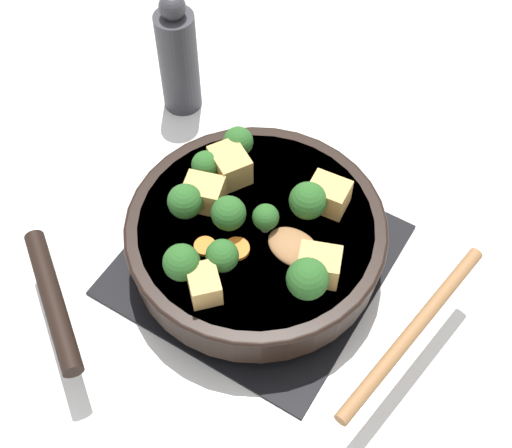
{
  "coord_description": "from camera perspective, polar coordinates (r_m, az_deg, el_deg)",
  "views": [
    {
      "loc": [
        -0.26,
        0.42,
        0.78
      ],
      "look_at": [
        0.0,
        0.0,
        0.08
      ],
      "focal_mm": 50.0,
      "sensor_mm": 36.0,
      "label": 1
    }
  ],
  "objects": [
    {
      "name": "broccoli_floret_west_rim",
      "position": [
        0.83,
        -2.21,
        0.84
      ],
      "size": [
        0.04,
        0.04,
        0.05
      ],
      "color": "#709956",
      "rests_on": "skillet_pan"
    },
    {
      "name": "tofu_cube_back_piece",
      "position": [
        0.86,
        -4.19,
        2.45
      ],
      "size": [
        0.06,
        0.05,
        0.04
      ],
      "primitive_type": "cube",
      "rotation": [
        0.0,
        0.0,
        3.44
      ],
      "color": "tan",
      "rests_on": "skillet_pan"
    },
    {
      "name": "broccoli_floret_mid_floret",
      "position": [
        0.8,
        -5.97,
        -3.1
      ],
      "size": [
        0.04,
        0.04,
        0.05
      ],
      "color": "#709956",
      "rests_on": "skillet_pan"
    },
    {
      "name": "tofu_cube_east_chunk",
      "position": [
        0.79,
        -4.22,
        -4.82
      ],
      "size": [
        0.05,
        0.05,
        0.03
      ],
      "primitive_type": "cube",
      "rotation": [
        0.0,
        0.0,
        2.37
      ],
      "color": "tan",
      "rests_on": "skillet_pan"
    },
    {
      "name": "carrot_slice_orange_thin",
      "position": [
        0.83,
        -1.73,
        -1.91
      ],
      "size": [
        0.03,
        0.03,
        0.01
      ],
      "primitive_type": "cylinder",
      "color": "orange",
      "rests_on": "skillet_pan"
    },
    {
      "name": "broccoli_floret_east_rim",
      "position": [
        0.78,
        4.13,
        -4.42
      ],
      "size": [
        0.05,
        0.05,
        0.05
      ],
      "color": "#709956",
      "rests_on": "skillet_pan"
    },
    {
      "name": "skillet_pan",
      "position": [
        0.87,
        -0.16,
        -0.96
      ],
      "size": [
        0.39,
        0.43,
        0.06
      ],
      "color": "black",
      "rests_on": "front_burner_grate"
    },
    {
      "name": "broccoli_floret_north_edge",
      "position": [
        0.83,
        0.87,
        0.64
      ],
      "size": [
        0.03,
        0.03,
        0.04
      ],
      "color": "#709956",
      "rests_on": "skillet_pan"
    },
    {
      "name": "broccoli_floret_small_inner",
      "position": [
        0.8,
        -2.5,
        -2.7
      ],
      "size": [
        0.04,
        0.04,
        0.05
      ],
      "color": "#709956",
      "rests_on": "skillet_pan"
    },
    {
      "name": "broccoli_floret_near_spoon",
      "position": [
        0.85,
        -5.69,
        1.8
      ],
      "size": [
        0.04,
        0.04,
        0.05
      ],
      "color": "#709956",
      "rests_on": "skillet_pan"
    },
    {
      "name": "wooden_spoon",
      "position": [
        0.8,
        8.53,
        -5.67
      ],
      "size": [
        0.23,
        0.26,
        0.02
      ],
      "color": "olive",
      "rests_on": "skillet_pan"
    },
    {
      "name": "ground_plane",
      "position": [
        0.92,
        -0.0,
        -2.89
      ],
      "size": [
        2.4,
        2.4,
        0.0
      ],
      "primitive_type": "plane",
      "color": "silver"
    },
    {
      "name": "carrot_slice_near_center",
      "position": [
        0.84,
        -4.1,
        -1.79
      ],
      "size": [
        0.03,
        0.03,
        0.01
      ],
      "primitive_type": "cylinder",
      "color": "orange",
      "rests_on": "skillet_pan"
    },
    {
      "name": "tofu_cube_center_large",
      "position": [
        0.86,
        5.81,
        2.32
      ],
      "size": [
        0.05,
        0.04,
        0.04
      ],
      "primitive_type": "cube",
      "rotation": [
        0.0,
        0.0,
        0.09
      ],
      "color": "tan",
      "rests_on": "skillet_pan"
    },
    {
      "name": "broccoli_floret_tall_stem",
      "position": [
        0.9,
        -1.44,
        6.58
      ],
      "size": [
        0.04,
        0.04,
        0.05
      ],
      "color": "#709956",
      "rests_on": "skillet_pan"
    },
    {
      "name": "front_burner_grate",
      "position": [
        0.91,
        -0.0,
        -2.49
      ],
      "size": [
        0.31,
        0.31,
        0.03
      ],
      "color": "black",
      "rests_on": "ground_plane"
    },
    {
      "name": "tofu_cube_near_handle",
      "position": [
        0.89,
        -2.09,
        4.73
      ],
      "size": [
        0.06,
        0.06,
        0.04
      ],
      "primitive_type": "cube",
      "rotation": [
        0.0,
        0.0,
        2.59
      ],
      "color": "tan",
      "rests_on": "skillet_pan"
    },
    {
      "name": "broccoli_floret_center_top",
      "position": [
        0.88,
        -4.03,
        4.7
      ],
      "size": [
        0.04,
        0.04,
        0.04
      ],
      "color": "#709956",
      "rests_on": "skillet_pan"
    },
    {
      "name": "tofu_cube_west_chunk",
      "position": [
        0.8,
        5.07,
        -3.31
      ],
      "size": [
        0.06,
        0.05,
        0.04
      ],
      "primitive_type": "cube",
      "rotation": [
        0.0,
        0.0,
        0.36
      ],
      "color": "tan",
      "rests_on": "skillet_pan"
    },
    {
      "name": "pepper_mill",
      "position": [
        1.04,
        -6.25,
        13.08
      ],
      "size": [
        0.06,
        0.06,
        0.2
      ],
      "color": "#333338",
      "rests_on": "ground_plane"
    },
    {
      "name": "broccoli_floret_south_cluster",
      "position": [
        0.84,
        4.18,
        1.86
      ],
      "size": [
        0.05,
        0.05,
        0.05
      ],
      "color": "#709956",
      "rests_on": "skillet_pan"
    }
  ]
}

